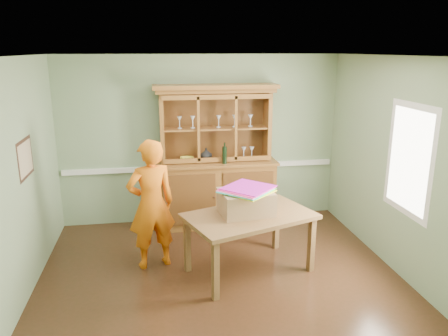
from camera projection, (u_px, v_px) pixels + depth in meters
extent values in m
plane|color=#402314|center=(220.00, 276.00, 5.52)|extent=(4.50, 4.50, 0.00)
plane|color=white|center=(219.00, 56.00, 4.81)|extent=(4.50, 4.50, 0.00)
plane|color=gray|center=(201.00, 140.00, 7.07)|extent=(4.50, 0.00, 4.50)
plane|color=gray|center=(19.00, 183.00, 4.81)|extent=(0.00, 4.00, 4.00)
plane|color=gray|center=(396.00, 166.00, 5.51)|extent=(0.00, 4.00, 4.00)
plane|color=gray|center=(260.00, 246.00, 3.26)|extent=(4.50, 0.00, 4.50)
cube|color=white|center=(202.00, 167.00, 7.16)|extent=(4.41, 0.05, 0.08)
cube|color=#372016|center=(26.00, 158.00, 5.05)|extent=(0.03, 0.60, 0.46)
cube|color=tan|center=(26.00, 158.00, 5.05)|extent=(0.01, 0.52, 0.38)
cube|color=white|center=(409.00, 160.00, 5.18)|extent=(0.03, 0.96, 1.36)
cube|color=white|center=(408.00, 160.00, 5.18)|extent=(0.01, 0.80, 1.20)
cube|color=brown|center=(217.00, 194.00, 7.05)|extent=(1.83, 0.56, 1.02)
cube|color=brown|center=(217.00, 162.00, 6.90)|extent=(1.90, 0.62, 0.04)
cube|color=brown|center=(214.00, 125.00, 7.02)|extent=(1.73, 0.04, 1.07)
cube|color=brown|center=(162.00, 128.00, 6.72)|extent=(0.06, 0.39, 1.07)
cube|color=brown|center=(267.00, 125.00, 6.98)|extent=(0.06, 0.39, 1.07)
cube|color=brown|center=(215.00, 90.00, 6.70)|extent=(1.83, 0.45, 0.06)
cube|color=brown|center=(215.00, 86.00, 6.66)|extent=(1.92, 0.49, 0.06)
cube|color=brown|center=(215.00, 128.00, 6.86)|extent=(1.61, 0.34, 0.03)
imported|color=#B2B2B7|center=(206.00, 154.00, 6.94)|extent=(0.19, 0.19, 0.19)
imported|color=yellow|center=(187.00, 159.00, 6.91)|extent=(0.22, 0.22, 0.05)
cylinder|color=black|center=(225.00, 153.00, 6.71)|extent=(0.07, 0.07, 0.33)
cube|color=brown|center=(250.00, 216.00, 5.46)|extent=(1.78, 1.40, 0.05)
cube|color=brown|center=(215.00, 271.00, 4.91)|extent=(0.09, 0.09, 0.72)
cube|color=brown|center=(187.00, 245.00, 5.56)|extent=(0.09, 0.09, 0.72)
cube|color=brown|center=(311.00, 245.00, 5.56)|extent=(0.09, 0.09, 0.72)
cube|color=brown|center=(276.00, 224.00, 6.21)|extent=(0.09, 0.09, 0.72)
cube|color=#93694B|center=(246.00, 202.00, 5.45)|extent=(0.69, 0.58, 0.30)
cube|color=#F3FF20|center=(247.00, 192.00, 5.37)|extent=(0.75, 0.75, 0.01)
cube|color=green|center=(247.00, 191.00, 5.37)|extent=(0.75, 0.75, 0.01)
cube|color=#2FE0C8|center=(247.00, 190.00, 5.37)|extent=(0.75, 0.75, 0.01)
cube|color=pink|center=(247.00, 189.00, 5.37)|extent=(0.75, 0.75, 0.01)
cube|color=#E02277|center=(247.00, 189.00, 5.37)|extent=(0.75, 0.75, 0.01)
cube|color=#C91EB9|center=(247.00, 188.00, 5.36)|extent=(0.75, 0.75, 0.01)
imported|color=orange|center=(151.00, 204.00, 5.58)|extent=(0.71, 0.57, 1.70)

